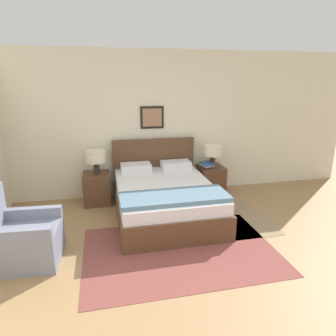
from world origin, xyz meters
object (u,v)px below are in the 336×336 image
object	(u,v)px
armchair	(20,239)
table_lamp_near_window	(96,157)
table_lamp_by_door	(213,151)
nightstand_near_window	(97,188)
nightstand_by_door	(211,180)
bed	(165,198)

from	to	relation	value
armchair	table_lamp_near_window	distance (m)	1.94
table_lamp_near_window	table_lamp_by_door	world-z (taller)	same
armchair	nightstand_near_window	world-z (taller)	armchair
nightstand_by_door	table_lamp_by_door	bearing A→B (deg)	6.30
nightstand_near_window	bed	bearing A→B (deg)	-35.48
table_lamp_near_window	table_lamp_by_door	bearing A→B (deg)	0.00
bed	nightstand_by_door	xyz separation A→B (m)	(1.05, 0.75, -0.03)
table_lamp_near_window	bed	bearing A→B (deg)	-35.97
armchair	table_lamp_by_door	bearing A→B (deg)	122.42
armchair	table_lamp_by_door	size ratio (longest dim) A/B	2.26
bed	table_lamp_near_window	size ratio (longest dim) A/B	4.98
table_lamp_near_window	armchair	bearing A→B (deg)	-118.18
nightstand_near_window	table_lamp_near_window	world-z (taller)	table_lamp_near_window
nightstand_by_door	table_lamp_by_door	world-z (taller)	table_lamp_by_door
bed	nightstand_by_door	bearing A→B (deg)	35.48
bed	table_lamp_near_window	xyz separation A→B (m)	(-1.04, 0.75, 0.53)
armchair	table_lamp_near_window	xyz separation A→B (m)	(0.88, 1.64, 0.53)
armchair	nightstand_by_door	distance (m)	3.39
bed	nightstand_near_window	size ratio (longest dim) A/B	3.77
armchair	nightstand_near_window	size ratio (longest dim) A/B	1.71
table_lamp_near_window	nightstand_near_window	bearing A→B (deg)	-172.52
armchair	nightstand_near_window	distance (m)	1.85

